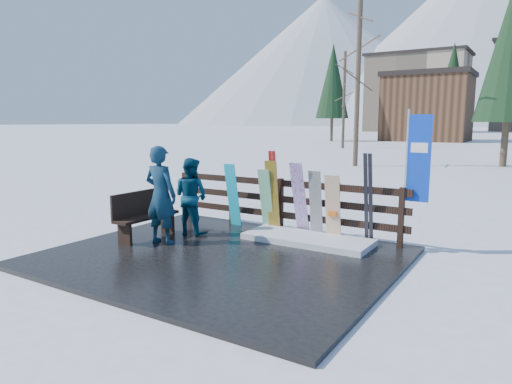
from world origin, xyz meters
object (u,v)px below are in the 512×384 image
Objects in this scene: snowboard_3 at (300,199)px; snowboard_5 at (333,208)px; bench at (144,213)px; rental_flag at (416,164)px; person_front at (161,195)px; snowboard_2 at (273,197)px; snowboard_4 at (316,205)px; snowboard_0 at (233,195)px; snowboard_1 at (266,200)px; person_back at (191,196)px.

snowboard_3 reaches higher than snowboard_5.
bench is 0.58× the size of rental_flag.
person_front is (-4.26, -2.23, -0.65)m from rental_flag.
snowboard_3 is (2.63, 1.83, 0.26)m from bench.
rental_flag is (2.88, 0.27, 0.83)m from snowboard_2.
snowboard_4 is 0.37m from snowboard_5.
snowboard_2 is 0.97× the size of snowboard_3.
snowboard_5 is 0.52× the size of rental_flag.
snowboard_0 reaches higher than bench.
snowboard_1 is 0.98× the size of snowboard_4.
person_back is (-4.26, -1.32, -0.79)m from rental_flag.
person_front is (0.60, -0.13, 0.44)m from bench.
snowboard_0 is 0.91× the size of snowboard_3.
person_back is (-0.00, 0.90, -0.15)m from person_front.
snowboard_0 is 2.00m from person_front.
bench is 0.93× the size of snowboard_3.
bench is 3.21m from snowboard_3.
snowboard_0 is 4.03m from rental_flag.
snowboard_1 is at bearing -174.92° from rental_flag.
snowboard_4 is (2.06, 0.00, -0.02)m from snowboard_0.
bench is 1.06× the size of snowboard_4.
snowboard_4 is 3.10m from person_front.
snowboard_0 is 0.76× the size of person_front.
snowboard_1 is 0.88× the size of snowboard_2.
snowboard_3 is 2.29m from person_back.
bench is at bearing -134.87° from snowboard_1.
person_back is at bearing -156.30° from snowboard_4.
snowboard_1 is 0.81m from snowboard_3.
snowboard_2 is 2.40m from person_front.
person_back reaches higher than bench.
person_back reaches higher than snowboard_5.
rental_flag reaches higher than snowboard_5.
snowboard_3 is at bearing -153.68° from person_back.
bench is 1.12× the size of snowboard_5.
snowboard_1 is 1.62m from person_back.
snowboard_0 is at bearing -180.00° from snowboard_1.
snowboard_4 is (1.18, 0.00, 0.02)m from snowboard_1.
person_front is at bearing -125.30° from snowboard_2.
snowboard_1 is at bearing 0.00° from snowboard_0.
snowboard_0 is (0.94, 1.83, 0.21)m from bench.
snowboard_3 is (0.81, -0.00, 0.09)m from snowboard_1.
bench is at bearing -145.18° from snowboard_3.
snowboard_5 is (1.55, -0.00, -0.02)m from snowboard_1.
rental_flag is at bearing 3.94° from snowboard_0.
person_front is at bearing -122.01° from snowboard_1.
person_front reaches higher than snowboard_1.
rental_flag reaches higher than person_back.
snowboard_4 is 2.62m from person_back.
person_front reaches higher than snowboard_4.
person_front reaches higher than snowboard_5.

